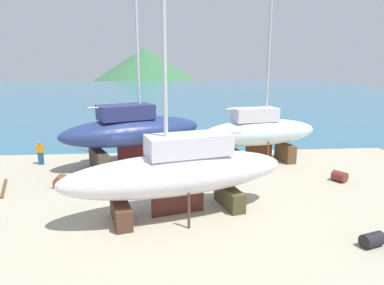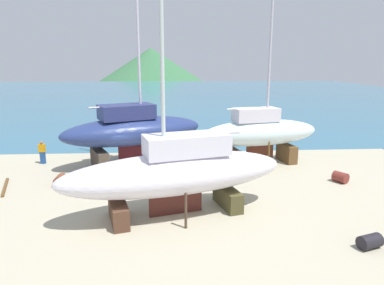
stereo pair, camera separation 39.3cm
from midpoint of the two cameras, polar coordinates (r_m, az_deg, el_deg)
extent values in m
plane|color=#B2AA90|center=(18.66, -11.43, -9.49)|extent=(40.18, 40.18, 0.00)
cube|color=teal|center=(81.26, -6.21, 7.98)|extent=(130.90, 107.52, 0.01)
cone|color=#396F45|center=(205.28, -7.75, 10.95)|extent=(96.68, 96.68, 30.39)
cube|color=brown|center=(25.89, -4.61, -1.36)|extent=(1.75, 2.75, 1.29)
cube|color=#42372D|center=(24.35, -15.53, -2.74)|extent=(1.75, 2.75, 1.29)
cylinder|color=#493123|center=(26.64, -11.23, -0.40)|extent=(0.12, 0.12, 1.98)
cylinder|color=#4E3221|center=(23.22, -8.43, -2.27)|extent=(0.12, 0.12, 1.98)
ellipsoid|color=navy|center=(24.62, -10.05, 1.86)|extent=(10.60, 7.23, 1.98)
cube|color=#4D161A|center=(24.99, -9.90, -1.92)|extent=(2.25, 1.07, 1.38)
cube|color=navy|center=(24.24, -11.32, 4.95)|extent=(4.15, 3.34, 0.99)
cylinder|color=silver|center=(24.43, -9.54, 17.93)|extent=(0.18, 0.18, 11.91)
cylinder|color=#BBB5C7|center=(23.97, -13.09, 5.76)|extent=(3.28, 1.57, 0.13)
cube|color=#503223|center=(16.23, -12.30, -11.21)|extent=(1.27, 2.35, 0.96)
cube|color=#474124|center=(17.64, 5.51, -8.94)|extent=(1.27, 2.35, 0.96)
cylinder|color=#4B3729|center=(15.25, -1.27, -11.15)|extent=(0.12, 0.12, 1.63)
cylinder|color=#453B27|center=(17.99, -4.46, -7.33)|extent=(0.12, 0.12, 1.63)
ellipsoid|color=white|center=(16.19, -3.05, -5.15)|extent=(11.13, 5.57, 1.92)
cube|color=#4F221B|center=(16.77, -2.99, -10.45)|extent=(2.51, 0.76, 1.34)
cube|color=silver|center=(15.98, -1.27, -0.37)|extent=(4.19, 2.66, 0.96)
cylinder|color=silver|center=(15.37, -5.45, 20.58)|extent=(0.19, 0.19, 12.43)
cylinder|color=silver|center=(16.16, 1.44, 1.31)|extent=(3.67, 1.13, 0.13)
cube|color=brown|center=(26.18, 14.66, -1.62)|extent=(1.09, 2.01, 1.26)
cube|color=brown|center=(24.26, 5.93, -2.41)|extent=(1.09, 2.01, 1.26)
cylinder|color=brown|center=(26.20, 9.20, -0.62)|extent=(0.12, 0.12, 1.90)
cylinder|color=brown|center=(23.96, 11.91, -2.03)|extent=(0.12, 0.12, 1.90)
ellipsoid|color=silver|center=(24.78, 10.62, 1.66)|extent=(8.90, 4.14, 1.83)
cube|color=#4C2114|center=(25.13, 10.47, -1.82)|extent=(2.03, 0.51, 1.28)
cube|color=silver|center=(24.37, 9.84, 4.56)|extent=(3.33, 2.05, 0.91)
cylinder|color=#BCB7C4|center=(24.60, 12.24, 17.43)|extent=(0.17, 0.17, 11.95)
cylinder|color=silver|center=(24.03, 8.50, 5.55)|extent=(2.97, 0.75, 0.12)
cube|color=#234B88|center=(26.85, -23.97, -2.42)|extent=(0.36, 0.24, 0.86)
cube|color=orange|center=(26.69, -24.11, -0.93)|extent=(0.47, 0.29, 0.57)
sphere|color=#966A45|center=(26.60, -24.19, -0.11)|extent=(0.22, 0.22, 0.22)
cylinder|color=brown|center=(21.77, -21.33, -5.94)|extent=(0.66, 0.88, 0.64)
cylinder|color=maroon|center=(22.88, 22.65, -5.15)|extent=(0.97, 1.02, 0.64)
cylinder|color=black|center=(15.70, 26.87, -14.08)|extent=(1.03, 0.81, 0.56)
cube|color=brown|center=(22.77, -28.97, -6.59)|extent=(1.20, 3.05, 0.11)
camera|label=1|loc=(0.20, -90.52, -0.12)|focal=32.44mm
camera|label=2|loc=(0.20, 89.48, 0.12)|focal=32.44mm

